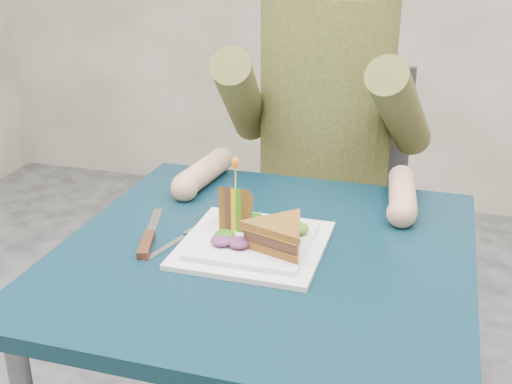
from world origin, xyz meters
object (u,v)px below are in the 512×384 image
(chair, at_px, (327,205))
(diner, at_px, (325,85))
(sandwich_upright, at_px, (236,208))
(plate, at_px, (253,243))
(table, at_px, (265,285))
(fork, at_px, (174,243))
(sandwich_flat, at_px, (279,235))
(knife, at_px, (148,240))

(chair, distance_m, diner, 0.39)
(diner, bearing_deg, sandwich_upright, -97.95)
(plate, bearing_deg, sandwich_upright, 137.17)
(chair, relative_size, sandwich_upright, 7.39)
(diner, relative_size, sandwich_upright, 5.92)
(chair, distance_m, plate, 0.69)
(diner, xyz_separation_m, sandwich_upright, (-0.07, -0.50, -0.13))
(chair, xyz_separation_m, plate, (-0.02, -0.66, 0.20))
(sandwich_upright, bearing_deg, chair, 83.48)
(plate, bearing_deg, table, 5.14)
(table, distance_m, chair, 0.67)
(chair, bearing_deg, fork, -103.65)
(chair, height_order, fork, chair)
(sandwich_upright, bearing_deg, plate, -42.83)
(diner, bearing_deg, sandwich_flat, -86.71)
(table, xyz_separation_m, sandwich_flat, (0.03, -0.03, 0.12))
(diner, relative_size, plate, 2.87)
(fork, bearing_deg, sandwich_flat, 1.35)
(knife, bearing_deg, table, 11.04)
(diner, bearing_deg, knife, -110.24)
(chair, bearing_deg, sandwich_flat, -87.25)
(chair, xyz_separation_m, fork, (-0.17, -0.69, 0.19))
(sandwich_flat, xyz_separation_m, sandwich_upright, (-0.10, 0.07, 0.01))
(sandwich_flat, bearing_deg, sandwich_upright, 145.94)
(chair, distance_m, sandwich_upright, 0.67)
(table, height_order, knife, knife)
(diner, bearing_deg, fork, -106.17)
(plate, xyz_separation_m, sandwich_upright, (-0.05, 0.04, 0.05))
(sandwich_flat, bearing_deg, diner, 93.29)
(knife, bearing_deg, diner, 69.76)
(plate, bearing_deg, sandwich_flat, -24.44)
(plate, height_order, knife, plate)
(table, distance_m, sandwich_flat, 0.13)
(table, distance_m, knife, 0.24)
(table, bearing_deg, sandwich_flat, -39.23)
(plate, bearing_deg, fork, -168.50)
(chair, height_order, sandwich_flat, chair)
(sandwich_upright, height_order, knife, sandwich_upright)
(knife, bearing_deg, sandwich_flat, 3.53)
(fork, bearing_deg, chair, 76.35)
(diner, bearing_deg, chair, 90.00)
(diner, bearing_deg, table, -90.00)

